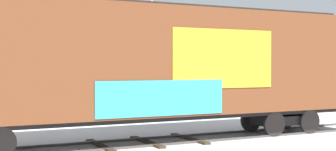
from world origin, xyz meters
name	(u,v)px	position (x,y,z in m)	size (l,w,h in m)	color
ground_plane	(172,141)	(0.00, 0.00, 0.00)	(260.00, 260.00, 0.00)	silver
track	(147,142)	(-0.89, 0.00, 0.04)	(59.96, 5.80, 0.08)	#4C4742
freight_car	(147,64)	(-0.89, 0.00, 2.68)	(17.50, 4.02, 4.75)	brown
flagpole	(154,23)	(4.32, 13.46, 5.41)	(1.14, 0.89, 8.75)	silver
hillside	(13,51)	(-0.04, 78.58, 5.51)	(111.26, 30.66, 15.16)	silver
parked_car_green	(126,102)	(0.41, 6.69, 0.90)	(4.47, 2.29, 1.79)	#1E5933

